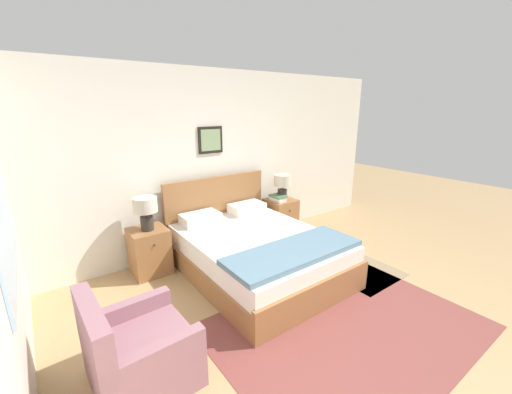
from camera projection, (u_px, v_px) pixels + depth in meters
name	position (u px, v px, depth m)	size (l,w,h in m)	color
ground_plane	(346.00, 344.00, 2.86)	(16.00, 16.00, 0.00)	tan
wall_back	(204.00, 163.00, 4.55)	(7.00, 0.09, 2.60)	silver
area_rug_main	(347.00, 327.00, 3.08)	(2.54, 1.87, 0.01)	brown
area_rug_bedside	(347.00, 264.00, 4.30)	(0.85, 1.31, 0.01)	#897556
bed	(256.00, 252.00, 4.02)	(1.63, 2.12, 1.10)	#936038
armchair	(137.00, 353.00, 2.40)	(0.75, 0.76, 0.80)	#8E606B
nightstand_near_window	(149.00, 251.00, 4.03)	(0.45, 0.47, 0.60)	#936038
nightstand_by_door	(280.00, 216.00, 5.29)	(0.45, 0.47, 0.60)	#936038
table_lamp_near_window	(146.00, 209.00, 3.85)	(0.29, 0.29, 0.42)	#2D2823
table_lamp_by_door	(282.00, 183.00, 5.11)	(0.29, 0.29, 0.42)	#2D2823
book_thick_bottom	(278.00, 200.00, 5.10)	(0.16, 0.26, 0.04)	silver
book_hardcover_middle	(278.00, 198.00, 5.09)	(0.18, 0.23, 0.03)	silver
book_novel_upper	(278.00, 196.00, 5.09)	(0.20, 0.25, 0.03)	#4C7551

